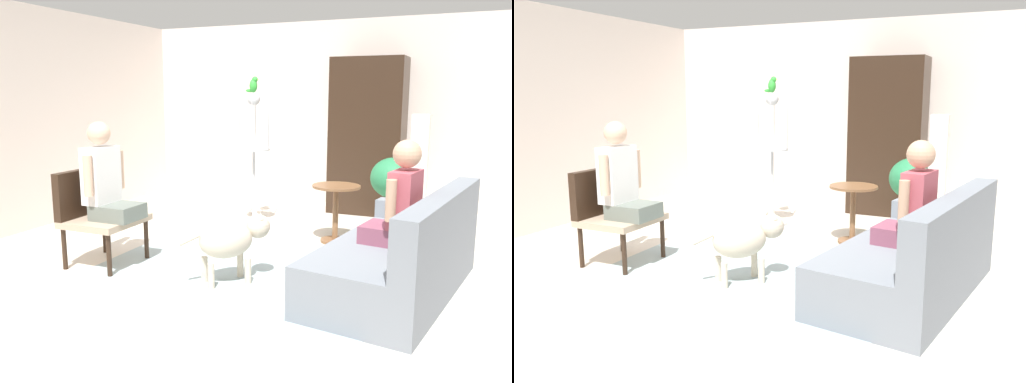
% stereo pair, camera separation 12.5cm
% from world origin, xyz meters
% --- Properties ---
extents(ground_plane, '(7.57, 7.57, 0.00)m').
position_xyz_m(ground_plane, '(0.00, 0.00, 0.00)').
color(ground_plane, beige).
extents(back_wall, '(6.72, 0.12, 2.57)m').
position_xyz_m(back_wall, '(0.00, 3.21, 1.29)').
color(back_wall, silver).
rests_on(back_wall, ground).
extents(left_wall, '(0.12, 6.90, 2.57)m').
position_xyz_m(left_wall, '(-3.12, 0.30, 1.29)').
color(left_wall, silver).
rests_on(left_wall, ground).
extents(area_rug, '(2.61, 2.08, 0.01)m').
position_xyz_m(area_rug, '(-0.17, -0.05, 0.00)').
color(area_rug, '#9EB2B7').
rests_on(area_rug, ground).
extents(couch, '(1.19, 2.05, 0.84)m').
position_xyz_m(couch, '(1.22, 0.00, 0.29)').
color(couch, slate).
rests_on(couch, ground).
extents(armchair, '(0.61, 0.66, 0.88)m').
position_xyz_m(armchair, '(-1.55, -0.37, 0.52)').
color(armchair, black).
rests_on(armchair, ground).
extents(person_on_couch, '(0.46, 0.50, 0.83)m').
position_xyz_m(person_on_couch, '(1.18, -0.02, 0.75)').
color(person_on_couch, '#81445A').
extents(person_on_armchair, '(0.48, 0.52, 0.89)m').
position_xyz_m(person_on_armchair, '(-1.39, -0.37, 0.80)').
color(person_on_armchair, slate).
extents(round_end_table, '(0.51, 0.51, 0.62)m').
position_xyz_m(round_end_table, '(0.35, 1.20, 0.40)').
color(round_end_table, brown).
rests_on(round_end_table, ground).
extents(dog, '(0.60, 0.62, 0.60)m').
position_xyz_m(dog, '(-0.13, -0.34, 0.38)').
color(dog, beige).
rests_on(dog, ground).
extents(bird_cage_stand, '(0.38, 0.38, 1.59)m').
position_xyz_m(bird_cage_stand, '(-0.77, 1.55, 0.79)').
color(bird_cage_stand, silver).
rests_on(bird_cage_stand, ground).
extents(parrot, '(0.17, 0.10, 0.18)m').
position_xyz_m(parrot, '(-0.77, 1.55, 1.68)').
color(parrot, green).
rests_on(parrot, bird_cage_stand).
extents(potted_plant, '(0.52, 0.52, 0.86)m').
position_xyz_m(potted_plant, '(0.83, 1.90, 0.58)').
color(potted_plant, '#4C5156').
rests_on(potted_plant, ground).
extents(column_lamp, '(0.20, 0.20, 1.36)m').
position_xyz_m(column_lamp, '(1.12, 1.76, 0.67)').
color(column_lamp, '#4C4742').
rests_on(column_lamp, ground).
extents(armoire_cabinet, '(0.93, 0.56, 2.04)m').
position_xyz_m(armoire_cabinet, '(0.33, 2.80, 1.02)').
color(armoire_cabinet, black).
rests_on(armoire_cabinet, ground).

